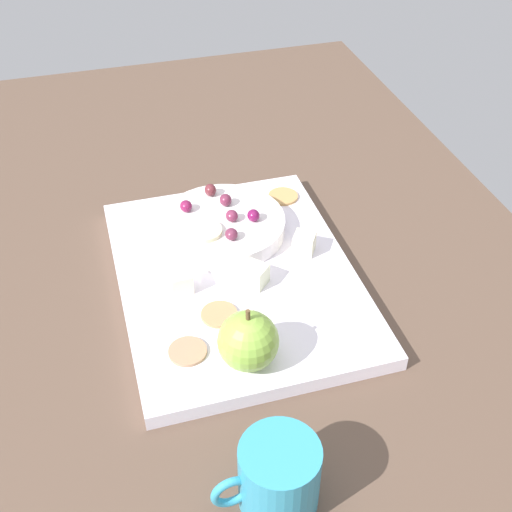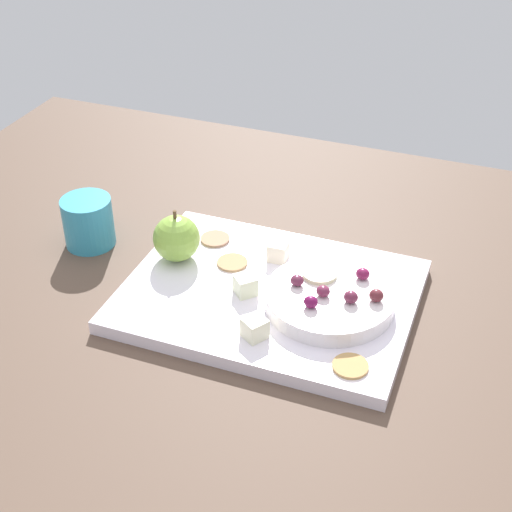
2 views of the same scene
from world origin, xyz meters
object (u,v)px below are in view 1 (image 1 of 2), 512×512
Objects in this scene: cracker_1 at (188,351)px; grape_0 at (231,234)px; apple_whole at (248,341)px; cheese_cube_0 at (255,275)px; cheese_cube_2 at (181,282)px; grape_5 at (232,216)px; grape_4 at (253,215)px; grape_2 at (210,190)px; grape_3 at (226,200)px; cracker_0 at (216,315)px; platter at (236,278)px; cracker_2 at (283,196)px; serving_dish at (223,225)px; grape_1 at (185,206)px; cheese_cube_1 at (304,243)px; apple_slice_0 at (205,231)px; cup at (282,475)px.

grape_0 is at bearing -30.23° from cracker_1.
apple_whole reaches higher than cracker_1.
grape_0 is at bearing 10.70° from cheese_cube_0.
grape_5 is at bearing -44.02° from cheese_cube_2.
grape_4 reaches higher than cracker_1.
grape_2 is (17.46, 1.65, 1.79)cm from cheese_cube_0.
apple_whole is 29.88cm from grape_2.
cheese_cube_2 is 15.97cm from grape_3.
cracker_0 is 2.37× the size of grape_2.
apple_whole is 23.30cm from grape_4.
cheese_cube_2 is 1.46× the size of grape_0.
platter is 12.50cm from grape_3.
grape_0 reaches higher than cracker_2.
apple_whole reaches higher than grape_3.
serving_dish is 4.94cm from grape_0.
cheese_cube_0 is 15.90cm from grape_1.
cracker_1 is at bearing 126.07° from cheese_cube_1.
grape_2 is at bearing 11.93° from grape_5.
grape_2 is (29.76, -2.70, -0.24)cm from apple_whole.
grape_5 reaches higher than apple_slice_0.
grape_2 is 0.17× the size of cup.
apple_slice_0 is (13.37, -1.77, 2.38)cm from cracker_0.
serving_dish is at bearing -16.99° from cracker_0.
cracker_0 is 2.37× the size of grape_3.
cracker_1 is 2.37× the size of grape_1.
apple_whole is 1.53× the size of cracker_2.
cheese_cube_2 is 1.46× the size of grape_2.
apple_whole is 2.49× the size of cheese_cube_2.
platter is 13.19cm from grape_1.
platter is 14.81cm from cracker_1.
cheese_cube_1 is at bearing -135.61° from grape_4.
cracker_0 is at bearing 148.38° from platter.
platter is 8.44cm from cracker_0.
apple_slice_0 reaches higher than serving_dish.
cheese_cube_1 is 1.46× the size of grape_4.
apple_whole reaches higher than grape_2.
cheese_cube_1 is at bearing -60.95° from cheese_cube_0.
platter is at bearing 168.77° from grape_5.
grape_0 is at bearing 171.56° from grape_3.
cheese_cube_2 reaches higher than cracker_2.
grape_5 is 39.03cm from cup.
serving_dish is 22.49cm from cracker_1.
grape_2 reaches higher than grape_5.
cracker_0 is (-8.75, 14.17, -1.16)cm from cheese_cube_1.
cracker_2 is 2.37× the size of grape_1.
grape_4 is 0.17× the size of cup.
cheese_cube_0 is at bearing 165.48° from grape_4.
cheese_cube_1 is at bearing -110.41° from apple_slice_0.
cheese_cube_1 is 1.46× the size of grape_0.
apple_slice_0 is at bearing 26.06° from cheese_cube_0.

